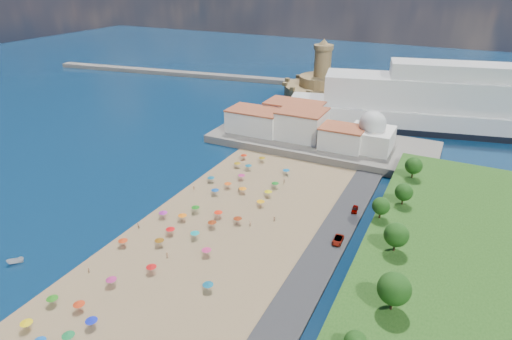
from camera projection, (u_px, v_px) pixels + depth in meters
The scene contains 12 objects.
ground at pixel (204, 227), 119.81m from camera, with size 700.00×700.00×0.00m, color #071938.
terrace at pixel (321, 142), 174.36m from camera, with size 90.00×36.00×3.00m, color #59544C.
jetty at pixel (301, 112), 211.66m from camera, with size 18.00×70.00×2.40m, color #59544C.
breakwater at pixel (188, 74), 287.27m from camera, with size 200.00×7.00×2.60m, color #59544C.
waterfront_buildings at pixel (293, 122), 177.37m from camera, with size 57.00×29.00×11.00m.
domed_building at pixel (371, 134), 161.55m from camera, with size 16.00×16.00×15.00m.
fortress at pixel (321, 87), 233.64m from camera, with size 40.00×40.00×32.40m.
cruise_ship at pixel (478, 108), 185.16m from camera, with size 166.79×60.20×36.18m.
beach_parasols at pixel (175, 240), 110.25m from camera, with size 31.36×115.77×2.20m.
beachgoers at pixel (197, 228), 117.61m from camera, with size 33.09×90.47×1.86m.
parked_cars at pixel (329, 255), 105.81m from camera, with size 2.62×74.68×1.44m.
hillside_trees at pixel (383, 259), 90.05m from camera, with size 14.46×108.56×8.22m.
Camera 1 is at (57.98, -84.51, 65.76)m, focal length 30.00 mm.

